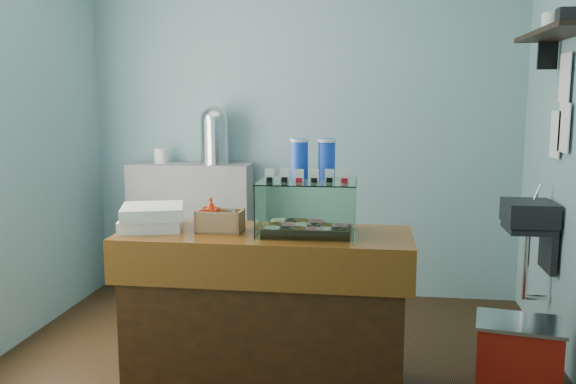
# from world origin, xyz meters

# --- Properties ---
(ground) EXTENTS (3.50, 3.50, 0.00)m
(ground) POSITION_xyz_m (0.00, 0.00, 0.00)
(ground) COLOR black
(ground) RESTS_ON ground
(room_shell) EXTENTS (3.54, 3.04, 2.82)m
(room_shell) POSITION_xyz_m (0.03, 0.01, 1.71)
(room_shell) COLOR #75A6AB
(room_shell) RESTS_ON ground
(counter) EXTENTS (1.60, 0.60, 0.90)m
(counter) POSITION_xyz_m (0.00, -0.25, 0.46)
(counter) COLOR #45220D
(counter) RESTS_ON ground
(back_shelf) EXTENTS (1.00, 0.32, 1.10)m
(back_shelf) POSITION_xyz_m (-0.90, 1.32, 0.55)
(back_shelf) COLOR gray
(back_shelf) RESTS_ON ground
(display_case) EXTENTS (0.54, 0.40, 0.51)m
(display_case) POSITION_xyz_m (0.23, -0.21, 1.06)
(display_case) COLOR black
(display_case) RESTS_ON counter
(condiment_crate) EXTENTS (0.25, 0.15, 0.19)m
(condiment_crate) POSITION_xyz_m (-0.26, -0.27, 0.97)
(condiment_crate) COLOR #A87A54
(condiment_crate) RESTS_ON counter
(pastry_boxes) EXTENTS (0.42, 0.42, 0.13)m
(pastry_boxes) POSITION_xyz_m (-0.64, -0.25, 0.97)
(pastry_boxes) COLOR white
(pastry_boxes) RESTS_ON counter
(coffee_urn) EXTENTS (0.26, 0.26, 0.47)m
(coffee_urn) POSITION_xyz_m (-0.69, 1.31, 1.35)
(coffee_urn) COLOR silver
(coffee_urn) RESTS_ON back_shelf
(red_cooler) EXTENTS (0.52, 0.43, 0.41)m
(red_cooler) POSITION_xyz_m (1.40, -0.10, 0.20)
(red_cooler) COLOR red
(red_cooler) RESTS_ON ground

